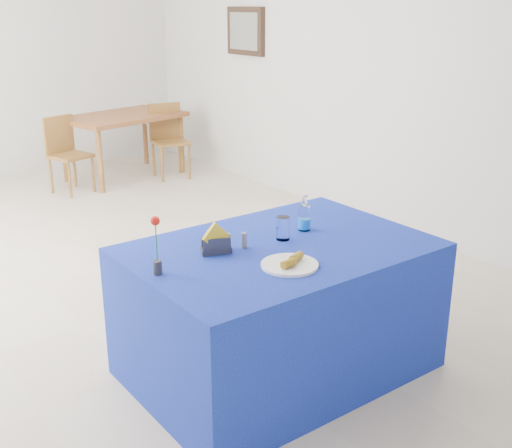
# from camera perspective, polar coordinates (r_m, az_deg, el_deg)

# --- Properties ---
(floor) EXTENTS (7.00, 7.00, 0.00)m
(floor) POSITION_cam_1_polar(r_m,az_deg,el_deg) (5.23, -12.64, -3.90)
(floor) COLOR beige
(floor) RESTS_ON ground
(room_shell) EXTENTS (7.00, 7.00, 7.00)m
(room_shell) POSITION_cam_1_polar(r_m,az_deg,el_deg) (4.84, -14.18, 15.55)
(room_shell) COLOR silver
(room_shell) RESTS_ON ground
(picture_frame) EXTENTS (0.06, 0.64, 0.52)m
(picture_frame) POSITION_cam_1_polar(r_m,az_deg,el_deg) (7.46, -0.92, 16.77)
(picture_frame) COLOR black
(picture_frame) RESTS_ON room_shell
(picture_art) EXTENTS (0.02, 0.52, 0.40)m
(picture_art) POSITION_cam_1_polar(r_m,az_deg,el_deg) (7.45, -1.08, 16.76)
(picture_art) COLOR #998C66
(picture_art) RESTS_ON room_shell
(plate) EXTENTS (0.29, 0.29, 0.01)m
(plate) POSITION_cam_1_polar(r_m,az_deg,el_deg) (3.19, 3.00, -3.65)
(plate) COLOR white
(plate) RESTS_ON blue_table
(drinking_glass) EXTENTS (0.08, 0.08, 0.13)m
(drinking_glass) POSITION_cam_1_polar(r_m,az_deg,el_deg) (3.53, 2.41, -0.38)
(drinking_glass) COLOR white
(drinking_glass) RESTS_ON blue_table
(salt_shaker) EXTENTS (0.03, 0.03, 0.08)m
(salt_shaker) POSITION_cam_1_polar(r_m,az_deg,el_deg) (3.40, -2.47, -1.54)
(salt_shaker) COLOR slate
(salt_shaker) RESTS_ON blue_table
(pepper_shaker) EXTENTS (0.03, 0.03, 0.08)m
(pepper_shaker) POSITION_cam_1_polar(r_m,az_deg,el_deg) (3.41, -1.07, -1.46)
(pepper_shaker) COLOR slate
(pepper_shaker) RESTS_ON blue_table
(blue_table) EXTENTS (1.60, 1.10, 0.76)m
(blue_table) POSITION_cam_1_polar(r_m,az_deg,el_deg) (3.61, 2.05, -7.57)
(blue_table) COLOR navy
(blue_table) RESTS_ON floor
(water_bottle) EXTENTS (0.07, 0.07, 0.21)m
(water_bottle) POSITION_cam_1_polar(r_m,az_deg,el_deg) (3.68, 4.31, 0.52)
(water_bottle) COLOR white
(water_bottle) RESTS_ON blue_table
(napkin_holder) EXTENTS (0.17, 0.11, 0.17)m
(napkin_holder) POSITION_cam_1_polar(r_m,az_deg,el_deg) (3.34, -3.57, -1.83)
(napkin_holder) COLOR #343439
(napkin_holder) RESTS_ON blue_table
(rose_vase) EXTENTS (0.05, 0.05, 0.29)m
(rose_vase) POSITION_cam_1_polar(r_m,az_deg,el_deg) (3.08, -8.82, -2.07)
(rose_vase) COLOR #26262B
(rose_vase) RESTS_ON blue_table
(oak_table) EXTENTS (1.50, 1.13, 0.76)m
(oak_table) POSITION_cam_1_polar(r_m,az_deg,el_deg) (7.81, -11.76, 8.93)
(oak_table) COLOR brown
(oak_table) RESTS_ON floor
(chair_bg_left) EXTENTS (0.47, 0.47, 0.84)m
(chair_bg_left) POSITION_cam_1_polar(r_m,az_deg,el_deg) (7.37, -16.58, 6.41)
(chair_bg_left) COLOR olive
(chair_bg_left) RESTS_ON floor
(chair_bg_right) EXTENTS (0.45, 0.45, 0.87)m
(chair_bg_right) POSITION_cam_1_polar(r_m,az_deg,el_deg) (7.80, -7.83, 7.84)
(chair_bg_right) COLOR olive
(chair_bg_right) RESTS_ON floor
(banana_pieces) EXTENTS (0.17, 0.10, 0.04)m
(banana_pieces) POSITION_cam_1_polar(r_m,az_deg,el_deg) (3.18, 3.27, -3.23)
(banana_pieces) COLOR gold
(banana_pieces) RESTS_ON plate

